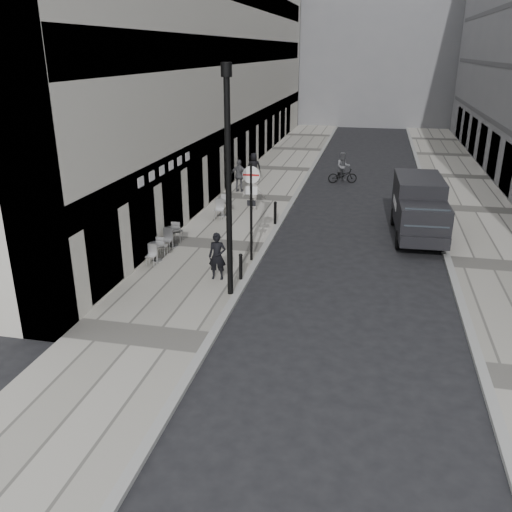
{
  "coord_description": "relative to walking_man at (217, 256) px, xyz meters",
  "views": [
    {
      "loc": [
        4.0,
        -9.47,
        7.47
      ],
      "look_at": [
        0.6,
        6.06,
        1.4
      ],
      "focal_mm": 38.0,
      "sensor_mm": 36.0,
      "label": 1
    }
  ],
  "objects": [
    {
      "name": "ground",
      "position": [
        0.93,
        -6.93,
        -0.94
      ],
      "size": [
        120.0,
        120.0,
        0.0
      ],
      "primitive_type": "plane",
      "color": "black",
      "rests_on": "ground"
    },
    {
      "name": "sidewalk",
      "position": [
        -1.07,
        11.07,
        -0.88
      ],
      "size": [
        4.0,
        60.0,
        0.12
      ],
      "primitive_type": "cube",
      "color": "#A8A398",
      "rests_on": "ground"
    },
    {
      "name": "far_sidewalk",
      "position": [
        9.93,
        11.07,
        -0.88
      ],
      "size": [
        4.0,
        60.0,
        0.12
      ],
      "primitive_type": "cube",
      "color": "#A8A398",
      "rests_on": "ground"
    },
    {
      "name": "building_left",
      "position": [
        -5.07,
        17.57,
        8.06
      ],
      "size": [
        4.0,
        45.0,
        18.0
      ],
      "primitive_type": "cube",
      "color": "beige",
      "rests_on": "ground"
    },
    {
      "name": "building_far",
      "position": [
        2.43,
        49.07,
        10.06
      ],
      "size": [
        24.0,
        16.0,
        22.0
      ],
      "primitive_type": "cube",
      "color": "slate",
      "rests_on": "ground"
    },
    {
      "name": "walking_man",
      "position": [
        0.0,
        0.0,
        0.0
      ],
      "size": [
        0.63,
        0.44,
        1.63
      ],
      "primitive_type": "imported",
      "rotation": [
        0.0,
        0.0,
        0.09
      ],
      "color": "black",
      "rests_on": "sidewalk"
    },
    {
      "name": "sign_post",
      "position": [
        0.73,
        1.97,
        1.51
      ],
      "size": [
        0.62,
        0.1,
        3.63
      ],
      "rotation": [
        0.0,
        0.0,
        0.04
      ],
      "color": "black",
      "rests_on": "sidewalk"
    },
    {
      "name": "lamppost",
      "position": [
        0.73,
        -1.07,
        3.09
      ],
      "size": [
        0.32,
        0.32,
        7.03
      ],
      "color": "black",
      "rests_on": "sidewalk"
    },
    {
      "name": "bollard_near",
      "position": [
        0.78,
        0.12,
        -0.38
      ],
      "size": [
        0.12,
        0.12,
        0.87
      ],
      "primitive_type": "cylinder",
      "color": "black",
      "rests_on": "sidewalk"
    },
    {
      "name": "bollard_far",
      "position": [
        0.78,
        6.57,
        -0.33
      ],
      "size": [
        0.13,
        0.13,
        0.97
      ],
      "primitive_type": "cylinder",
      "color": "black",
      "rests_on": "sidewalk"
    },
    {
      "name": "panel_van",
      "position": [
        6.92,
        6.54,
        0.42
      ],
      "size": [
        2.11,
        5.22,
        2.42
      ],
      "rotation": [
        0.0,
        0.0,
        0.04
      ],
      "color": "black",
      "rests_on": "ground"
    },
    {
      "name": "cyclist",
      "position": [
        3.16,
        15.81,
        -0.22
      ],
      "size": [
        1.8,
        0.95,
        1.84
      ],
      "rotation": [
        0.0,
        0.0,
        0.22
      ],
      "color": "black",
      "rests_on": "ground"
    },
    {
      "name": "pedestrian_a",
      "position": [
        -2.21,
        11.99,
        0.07
      ],
      "size": [
        1.05,
        0.46,
        1.77
      ],
      "primitive_type": "imported",
      "rotation": [
        0.0,
        0.0,
        3.11
      ],
      "color": "#4F5054",
      "rests_on": "sidewalk"
    },
    {
      "name": "pedestrian_b",
      "position": [
        -0.68,
        8.69,
        0.09
      ],
      "size": [
        1.24,
        0.79,
        1.82
      ],
      "primitive_type": "imported",
      "rotation": [
        0.0,
        0.0,
        3.04
      ],
      "color": "#9A958F",
      "rests_on": "sidewalk"
    },
    {
      "name": "pedestrian_c",
      "position": [
        -1.98,
        14.56,
        0.03
      ],
      "size": [
        0.96,
        0.77,
        1.7
      ],
      "primitive_type": "imported",
      "rotation": [
        0.0,
        0.0,
        3.45
      ],
      "color": "black",
      "rests_on": "sidewalk"
    },
    {
      "name": "cafe_table_near",
      "position": [
        -2.67,
        1.13,
        -0.41
      ],
      "size": [
        0.62,
        1.39,
        0.79
      ],
      "color": "silver",
      "rests_on": "sidewalk"
    },
    {
      "name": "cafe_table_mid",
      "position": [
        -2.67,
        2.77,
        -0.37
      ],
      "size": [
        0.68,
        1.54,
        0.88
      ],
      "color": "#A2A2A5",
      "rests_on": "sidewalk"
    },
    {
      "name": "cafe_table_far",
      "position": [
        -1.87,
        7.3,
        -0.35
      ],
      "size": [
        0.72,
        1.63,
        0.93
      ],
      "color": "silver",
      "rests_on": "sidewalk"
    }
  ]
}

